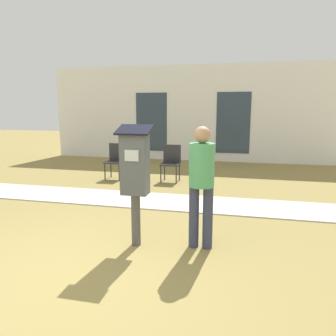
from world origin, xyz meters
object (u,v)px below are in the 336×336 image
object	(u,v)px
parking_meter	(135,170)
outdoor_chair_middle	(171,160)
outdoor_chair_left	(116,158)
person_standing	(202,178)

from	to	relation	value
parking_meter	outdoor_chair_middle	world-z (taller)	parking_meter
outdoor_chair_left	outdoor_chair_middle	bearing A→B (deg)	25.80
outdoor_chair_left	outdoor_chair_middle	distance (m)	1.44
parking_meter	outdoor_chair_left	bearing A→B (deg)	115.68
person_standing	outdoor_chair_left	distance (m)	4.60
person_standing	outdoor_chair_middle	world-z (taller)	person_standing
outdoor_chair_middle	outdoor_chair_left	bearing A→B (deg)	166.62
parking_meter	outdoor_chair_left	xyz separation A→B (m)	(-1.85, 3.84, -0.49)
outdoor_chair_left	parking_meter	bearing A→B (deg)	-39.54
parking_meter	person_standing	world-z (taller)	parking_meter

